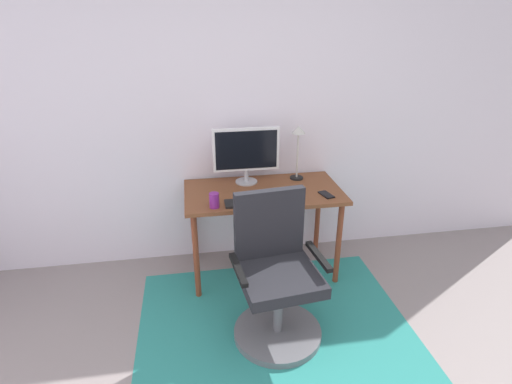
{
  "coord_description": "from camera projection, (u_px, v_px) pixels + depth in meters",
  "views": [
    {
      "loc": [
        -0.47,
        -1.07,
        2.0
      ],
      "look_at": [
        -0.03,
        1.55,
        0.84
      ],
      "focal_mm": 28.32,
      "sensor_mm": 36.0,
      "label": 1
    }
  ],
  "objects": [
    {
      "name": "desk_lamp",
      "position": [
        298.0,
        141.0,
        3.28
      ],
      "size": [
        0.11,
        0.11,
        0.45
      ],
      "color": "black",
      "rests_on": "desk"
    },
    {
      "name": "monitor",
      "position": [
        246.0,
        152.0,
        3.23
      ],
      "size": [
        0.53,
        0.18,
        0.46
      ],
      "color": "#B2B2B7",
      "rests_on": "desk"
    },
    {
      "name": "cell_phone",
      "position": [
        326.0,
        195.0,
        3.09
      ],
      "size": [
        0.1,
        0.15,
        0.01
      ],
      "primitive_type": "cube",
      "rotation": [
        0.0,
        0.0,
        0.25
      ],
      "color": "black",
      "rests_on": "desk"
    },
    {
      "name": "area_rug",
      "position": [
        274.0,
        325.0,
        2.85
      ],
      "size": [
        1.88,
        1.48,
        0.01
      ],
      "primitive_type": "cube",
      "color": "teal",
      "rests_on": "ground"
    },
    {
      "name": "coffee_cup",
      "position": [
        214.0,
        200.0,
        2.88
      ],
      "size": [
        0.07,
        0.07,
        0.11
      ],
      "primitive_type": "cylinder",
      "color": "#7A2381",
      "rests_on": "desk"
    },
    {
      "name": "wall_back",
      "position": [
        246.0,
        109.0,
        3.3
      ],
      "size": [
        6.0,
        0.1,
        2.6
      ],
      "primitive_type": "cube",
      "color": "silver",
      "rests_on": "ground"
    },
    {
      "name": "keyboard",
      "position": [
        254.0,
        202.0,
        2.96
      ],
      "size": [
        0.43,
        0.13,
        0.02
      ],
      "primitive_type": "cube",
      "color": "black",
      "rests_on": "desk"
    },
    {
      "name": "desk",
      "position": [
        263.0,
        200.0,
        3.21
      ],
      "size": [
        1.23,
        0.66,
        0.74
      ],
      "color": "brown",
      "rests_on": "ground"
    },
    {
      "name": "office_chair",
      "position": [
        276.0,
        283.0,
        2.65
      ],
      "size": [
        0.61,
        0.59,
        0.99
      ],
      "rotation": [
        0.0,
        0.0,
        0.11
      ],
      "color": "slate",
      "rests_on": "ground"
    },
    {
      "name": "computer_mouse",
      "position": [
        290.0,
        197.0,
        3.02
      ],
      "size": [
        0.06,
        0.1,
        0.03
      ],
      "primitive_type": "ellipsoid",
      "color": "black",
      "rests_on": "desk"
    }
  ]
}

